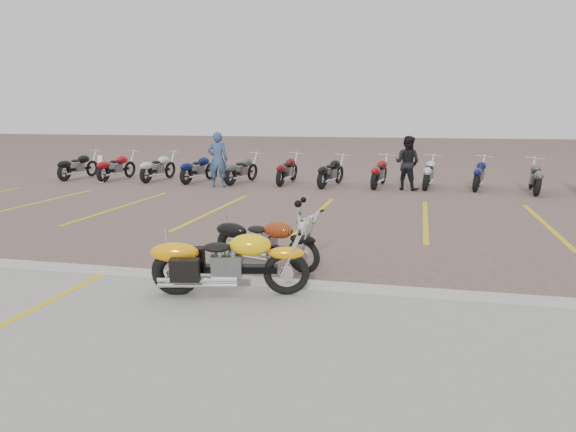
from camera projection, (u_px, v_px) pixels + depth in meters
name	position (u px, v px, depth m)	size (l,w,h in m)	color
ground	(276.00, 253.00, 10.34)	(100.00, 100.00, 0.00)	#735852
concrete_apron	(171.00, 352.00, 6.03)	(60.00, 5.00, 0.01)	#9E9B93
curb	(243.00, 281.00, 8.41)	(60.00, 0.18, 0.12)	#ADAAA3
parking_stripes	(316.00, 215.00, 14.16)	(38.00, 5.50, 0.01)	gold
yellow_cruiser	(227.00, 264.00, 7.85)	(2.20, 0.60, 0.91)	black
flame_cruiser	(265.00, 244.00, 9.27)	(1.94, 0.73, 0.82)	black
person_a	(218.00, 160.00, 19.34)	(0.69, 0.46, 1.90)	#31486E
person_b	(407.00, 163.00, 18.62)	(0.87, 0.68, 1.80)	black
bollard	(101.00, 169.00, 20.62)	(0.15, 0.15, 1.00)	white
bg_bike_row	(331.00, 170.00, 19.68)	(20.74, 2.07, 1.10)	black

